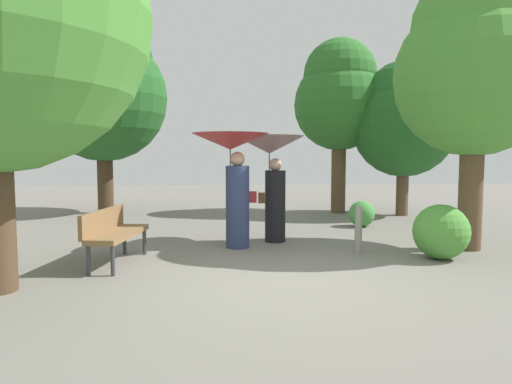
% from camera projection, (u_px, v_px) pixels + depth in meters
% --- Properties ---
extents(ground_plane, '(40.00, 40.00, 0.00)m').
position_uv_depth(ground_plane, '(270.00, 278.00, 5.97)').
color(ground_plane, slate).
extents(person_left, '(1.36, 1.36, 2.03)m').
position_uv_depth(person_left, '(233.00, 163.00, 7.84)').
color(person_left, navy).
rests_on(person_left, ground).
extents(person_right, '(1.32, 1.32, 2.01)m').
position_uv_depth(person_right, '(271.00, 161.00, 8.40)').
color(person_right, black).
rests_on(person_right, ground).
extents(park_bench, '(0.71, 1.56, 0.83)m').
position_uv_depth(park_bench, '(113.00, 231.00, 6.71)').
color(park_bench, '#38383D').
rests_on(park_bench, ground).
extents(tree_near_left, '(3.60, 3.60, 5.61)m').
position_uv_depth(tree_near_left, '(103.00, 88.00, 12.54)').
color(tree_near_left, '#42301E').
rests_on(tree_near_left, ground).
extents(tree_near_right, '(2.79, 2.79, 4.25)m').
position_uv_depth(tree_near_right, '(404.00, 118.00, 12.16)').
color(tree_near_right, brown).
rests_on(tree_near_right, ground).
extents(tree_mid_right, '(2.71, 2.71, 4.87)m').
position_uv_depth(tree_mid_right, '(476.00, 62.00, 7.56)').
color(tree_mid_right, brown).
rests_on(tree_mid_right, ground).
extents(tree_far_back, '(2.61, 2.61, 4.99)m').
position_uv_depth(tree_far_back, '(340.00, 96.00, 12.73)').
color(tree_far_back, brown).
rests_on(tree_far_back, ground).
extents(bush_path_left, '(0.60, 0.60, 0.60)m').
position_uv_depth(bush_path_left, '(362.00, 214.00, 10.32)').
color(bush_path_left, '#428C3D').
rests_on(bush_path_left, ground).
extents(bush_path_right, '(0.87, 0.87, 0.87)m').
position_uv_depth(bush_path_right, '(441.00, 232.00, 7.04)').
color(bush_path_right, '#4C9338').
rests_on(bush_path_right, ground).
extents(path_marker_post, '(0.12, 0.12, 0.80)m').
position_uv_depth(path_marker_post, '(358.00, 230.00, 7.44)').
color(path_marker_post, gray).
rests_on(path_marker_post, ground).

